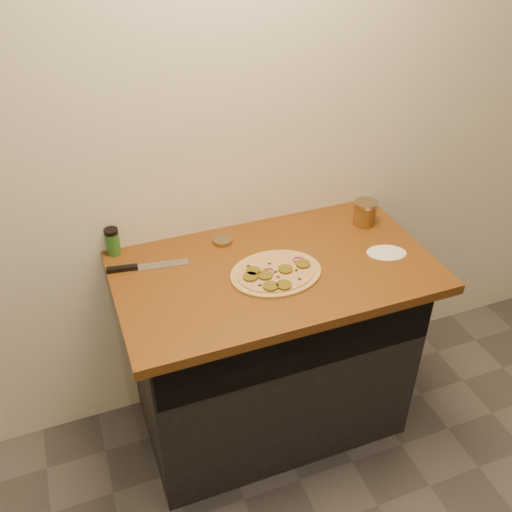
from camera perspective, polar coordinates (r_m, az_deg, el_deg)
name	(u,v)px	position (r m, az deg, el deg)	size (l,w,h in m)	color
cabinet	(270,351)	(2.47, 1.40, -9.46)	(1.10, 0.60, 0.86)	black
countertop	(275,271)	(2.16, 1.86, -1.47)	(1.20, 0.70, 0.04)	brown
pizza	(276,273)	(2.10, 1.99, -1.70)	(0.35, 0.35, 0.02)	tan
chefs_knife	(141,267)	(2.18, -11.47, -1.08)	(0.31, 0.07, 0.02)	#B7BAC1
mason_jar_lid	(223,241)	(2.28, -3.36, 1.55)	(0.08, 0.08, 0.02)	#968057
salsa_jar	(365,213)	(2.41, 10.81, 4.28)	(0.10, 0.10, 0.10)	#9E110F
spice_shaker	(113,241)	(2.25, -14.15, 1.43)	(0.05, 0.05, 0.11)	#2A6720
flour_spill	(386,253)	(2.28, 12.92, 0.32)	(0.16, 0.16, 0.00)	silver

